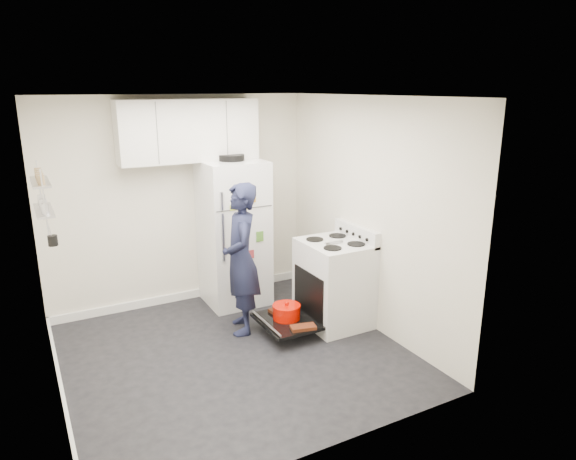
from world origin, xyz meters
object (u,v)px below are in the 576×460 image
electric_range (333,284)px  person (241,259)px  open_oven_door (287,317)px  refrigerator (234,232)px

electric_range → person: bearing=161.4°
open_oven_door → person: (-0.38, 0.31, 0.62)m
person → refrigerator: bearing=179.5°
electric_range → open_oven_door: bearing=178.6°
electric_range → refrigerator: 1.38m
refrigerator → person: (-0.24, -0.78, -0.07)m
refrigerator → person: bearing=-107.2°
electric_range → refrigerator: refrigerator is taller
electric_range → open_oven_door: electric_range is taller
electric_range → person: 1.08m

